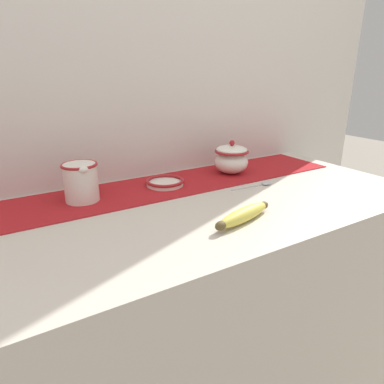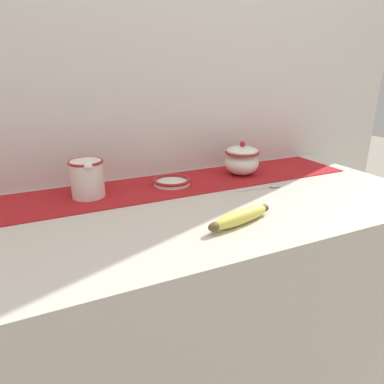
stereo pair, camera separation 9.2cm
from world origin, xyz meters
name	(u,v)px [view 1 (the left image)]	position (x,y,z in m)	size (l,w,h in m)	color
countertop	(179,339)	(0.00, 0.00, 0.46)	(1.52, 0.63, 0.92)	beige
back_wall	(126,95)	(0.00, 0.34, 1.20)	(2.32, 0.04, 2.40)	silver
table_runner	(149,188)	(0.00, 0.18, 0.92)	(1.40, 0.25, 0.00)	#A8191E
cream_pitcher	(81,181)	(-0.21, 0.19, 0.98)	(0.10, 0.12, 0.11)	white
sugar_bowl	(231,159)	(0.33, 0.18, 0.98)	(0.12, 0.12, 0.12)	white
small_dish	(165,182)	(0.06, 0.18, 0.93)	(0.13, 0.13, 0.02)	white
banana	(243,215)	(0.10, -0.17, 0.94)	(0.21, 0.08, 0.04)	#DBCC4C
spoon	(264,184)	(0.34, 0.02, 0.92)	(0.16, 0.03, 0.01)	#B7B7BC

